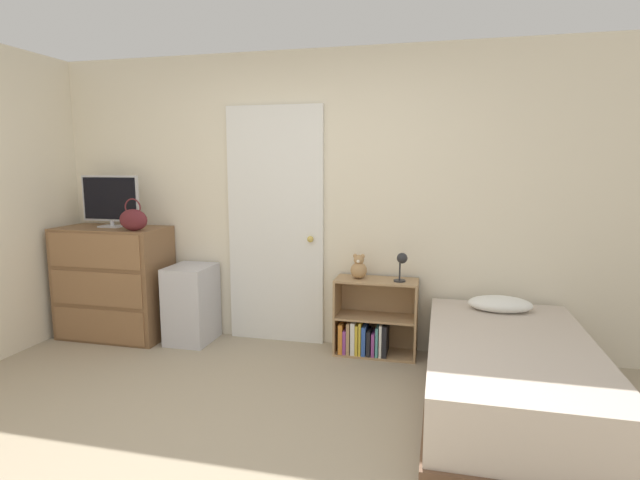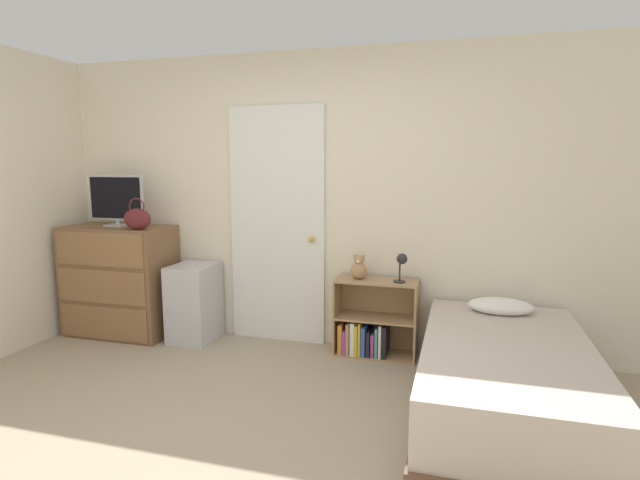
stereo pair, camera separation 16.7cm
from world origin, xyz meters
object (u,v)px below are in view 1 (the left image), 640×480
(dresser, at_px, (115,282))
(desk_lamp, at_px, (402,262))
(teddy_bear, at_px, (359,268))
(storage_bin, at_px, (192,304))
(bed, at_px, (509,376))
(handbag, at_px, (133,219))
(bookshelf, at_px, (371,326))
(tv, at_px, (110,200))

(dresser, distance_m, desk_lamp, 2.64)
(teddy_bear, bearing_deg, desk_lamp, -6.41)
(storage_bin, xyz_separation_m, teddy_bear, (1.51, 0.07, 0.39))
(desk_lamp, xyz_separation_m, bed, (0.76, -0.76, -0.57))
(handbag, distance_m, bookshelf, 2.23)
(teddy_bear, distance_m, desk_lamp, 0.37)
(tv, height_order, storage_bin, tv)
(teddy_bear, relative_size, bed, 0.11)
(dresser, height_order, storage_bin, dresser)
(tv, bearing_deg, desk_lamp, 0.82)
(desk_lamp, bearing_deg, bed, -45.03)
(storage_bin, distance_m, bookshelf, 1.62)
(dresser, bearing_deg, handbag, -24.51)
(storage_bin, bearing_deg, bookshelf, 2.51)
(handbag, height_order, teddy_bear, handbag)
(desk_lamp, bearing_deg, storage_bin, -179.01)
(tv, bearing_deg, teddy_bear, 1.95)
(teddy_bear, bearing_deg, bookshelf, -0.70)
(tv, relative_size, bed, 0.30)
(tv, bearing_deg, bed, -12.01)
(tv, bearing_deg, handbag, -28.03)
(bed, bearing_deg, bookshelf, 141.60)
(tv, height_order, bookshelf, tv)
(bookshelf, distance_m, teddy_bear, 0.51)
(bed, bearing_deg, storage_bin, 164.51)
(teddy_bear, bearing_deg, storage_bin, -177.26)
(handbag, xyz_separation_m, teddy_bear, (1.92, 0.27, -0.39))
(storage_bin, distance_m, bed, 2.72)
(storage_bin, xyz_separation_m, desk_lamp, (1.86, 0.03, 0.47))
(storage_bin, relative_size, desk_lamp, 2.90)
(bookshelf, bearing_deg, teddy_bear, 179.30)
(dresser, distance_m, bed, 3.46)
(dresser, xyz_separation_m, desk_lamp, (2.62, 0.07, 0.30))
(handbag, bearing_deg, tv, 151.97)
(dresser, xyz_separation_m, bed, (3.38, -0.69, -0.27))
(tv, xyz_separation_m, storage_bin, (0.77, 0.01, -0.92))
(dresser, bearing_deg, storage_bin, 2.87)
(tv, relative_size, handbag, 2.03)
(dresser, bearing_deg, desk_lamp, 1.53)
(storage_bin, height_order, teddy_bear, teddy_bear)
(dresser, relative_size, tv, 1.80)
(handbag, distance_m, desk_lamp, 2.31)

